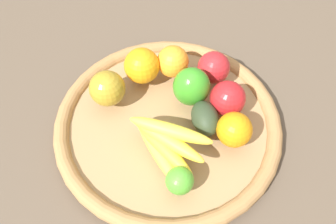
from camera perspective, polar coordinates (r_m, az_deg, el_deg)
The scene contains 12 objects.
ground_plane at distance 0.74m, azimuth 0.00°, elevation -2.64°, with size 2.40×2.40×0.00m, color brown.
basket at distance 0.72m, azimuth 0.00°, elevation -1.86°, with size 0.47×0.47×0.04m.
avocado at distance 0.68m, azimuth 6.18°, elevation -1.03°, with size 0.08×0.05×0.05m, color #2B3923.
banana_bunch at distance 0.64m, azimuth -0.54°, elevation -5.10°, with size 0.12×0.16×0.06m.
apple_1 at distance 0.71m, azimuth -10.07°, elevation 3.88°, with size 0.07×0.07×0.07m, color #A78624.
orange_2 at distance 0.76m, azimuth 0.81°, elevation 8.40°, with size 0.07×0.07×0.07m, color orange.
orange_0 at distance 0.74m, azimuth -4.37°, elevation 7.68°, with size 0.08×0.08×0.08m, color orange.
lime_0 at distance 0.61m, azimuth 1.95°, elevation -11.33°, with size 0.05×0.05×0.05m, color #4FA72F.
orange_1 at distance 0.66m, azimuth 10.96°, elevation -2.90°, with size 0.07×0.07×0.07m, color orange.
bell_pepper at distance 0.70m, azimuth 3.93°, elevation 4.21°, with size 0.08×0.07×0.09m, color #369022.
apple_2 at distance 0.75m, azimuth 7.60°, elevation 7.33°, with size 0.07×0.07×0.07m, color red.
apple_0 at distance 0.70m, azimuth 9.89°, elevation 2.23°, with size 0.07×0.07×0.07m, color red.
Camera 1 is at (-0.34, -0.20, 0.62)m, focal length 36.66 mm.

